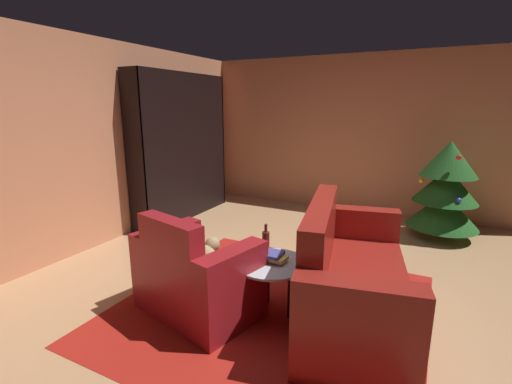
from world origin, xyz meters
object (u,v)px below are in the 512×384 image
(couch_red, at_px, (350,279))
(decorated_tree, at_px, (446,189))
(armchair_red, at_px, (195,278))
(bottle_on_table, at_px, (266,242))
(bookshelf_unit, at_px, (188,148))
(book_stack_on_table, at_px, (274,257))
(coffee_table, at_px, (271,268))

(couch_red, xyz_separation_m, decorated_tree, (0.69, 2.40, 0.34))
(armchair_red, xyz_separation_m, bottle_on_table, (0.47, 0.40, 0.26))
(bookshelf_unit, relative_size, book_stack_on_table, 10.67)
(bookshelf_unit, xyz_separation_m, armchair_red, (1.79, -2.30, -0.75))
(book_stack_on_table, xyz_separation_m, bottle_on_table, (-0.12, 0.10, 0.07))
(book_stack_on_table, bearing_deg, armchair_red, -153.64)
(armchair_red, xyz_separation_m, book_stack_on_table, (0.59, 0.29, 0.19))
(bottle_on_table, bearing_deg, armchair_red, -139.60)
(coffee_table, xyz_separation_m, decorated_tree, (1.28, 2.67, 0.25))
(bookshelf_unit, bearing_deg, armchair_red, -52.16)
(book_stack_on_table, relative_size, bottle_on_table, 0.75)
(bottle_on_table, bearing_deg, book_stack_on_table, -40.69)
(armchair_red, relative_size, coffee_table, 1.83)
(coffee_table, bearing_deg, armchair_red, -155.12)
(coffee_table, relative_size, bottle_on_table, 2.24)
(armchair_red, xyz_separation_m, couch_red, (1.17, 0.53, 0.01))
(bookshelf_unit, distance_m, coffee_table, 3.18)
(armchair_red, relative_size, decorated_tree, 0.87)
(armchair_red, height_order, couch_red, couch_red)
(coffee_table, xyz_separation_m, book_stack_on_table, (0.01, 0.02, 0.09))
(bookshelf_unit, xyz_separation_m, bottle_on_table, (2.25, -1.90, -0.49))
(couch_red, bearing_deg, armchair_red, -155.39)
(armchair_red, bearing_deg, book_stack_on_table, 26.36)
(armchair_red, distance_m, couch_red, 1.28)
(decorated_tree, bearing_deg, bottle_on_table, -118.72)
(couch_red, height_order, book_stack_on_table, couch_red)
(couch_red, distance_m, coffee_table, 0.66)
(book_stack_on_table, bearing_deg, decorated_tree, 64.35)
(bookshelf_unit, bearing_deg, book_stack_on_table, -40.24)
(bottle_on_table, bearing_deg, couch_red, 11.20)
(bookshelf_unit, relative_size, bottle_on_table, 8.00)
(couch_red, distance_m, book_stack_on_table, 0.65)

